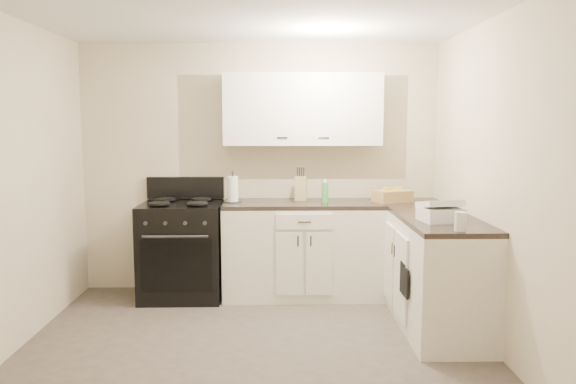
{
  "coord_description": "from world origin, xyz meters",
  "views": [
    {
      "loc": [
        0.17,
        -3.93,
        1.71
      ],
      "look_at": [
        0.27,
        0.85,
        1.12
      ],
      "focal_mm": 35.0,
      "sensor_mm": 36.0,
      "label": 1
    }
  ],
  "objects_px": {
    "countertop_grill": "(440,214)",
    "wicker_basket": "(392,196)",
    "paper_towel": "(233,189)",
    "stove": "(182,251)",
    "knife_block": "(301,188)"
  },
  "relations": [
    {
      "from": "knife_block",
      "to": "countertop_grill",
      "type": "relative_size",
      "value": 0.81
    },
    {
      "from": "stove",
      "to": "countertop_grill",
      "type": "xyz_separation_m",
      "value": [
        2.22,
        -1.08,
        0.53
      ]
    },
    {
      "from": "paper_towel",
      "to": "countertop_grill",
      "type": "height_order",
      "value": "paper_towel"
    },
    {
      "from": "paper_towel",
      "to": "countertop_grill",
      "type": "relative_size",
      "value": 0.85
    },
    {
      "from": "stove",
      "to": "knife_block",
      "type": "relative_size",
      "value": 3.91
    },
    {
      "from": "paper_towel",
      "to": "countertop_grill",
      "type": "bearing_deg",
      "value": -32.71
    },
    {
      "from": "countertop_grill",
      "to": "wicker_basket",
      "type": "bearing_deg",
      "value": 88.95
    },
    {
      "from": "wicker_basket",
      "to": "countertop_grill",
      "type": "distance_m",
      "value": 1.11
    },
    {
      "from": "stove",
      "to": "wicker_basket",
      "type": "xyz_separation_m",
      "value": [
        2.06,
        0.03,
        0.54
      ]
    },
    {
      "from": "wicker_basket",
      "to": "knife_block",
      "type": "bearing_deg",
      "value": 171.92
    },
    {
      "from": "knife_block",
      "to": "wicker_basket",
      "type": "distance_m",
      "value": 0.91
    },
    {
      "from": "wicker_basket",
      "to": "countertop_grill",
      "type": "bearing_deg",
      "value": -82.07
    },
    {
      "from": "stove",
      "to": "countertop_grill",
      "type": "bearing_deg",
      "value": -25.92
    },
    {
      "from": "stove",
      "to": "knife_block",
      "type": "height_order",
      "value": "knife_block"
    },
    {
      "from": "wicker_basket",
      "to": "countertop_grill",
      "type": "height_order",
      "value": "wicker_basket"
    }
  ]
}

